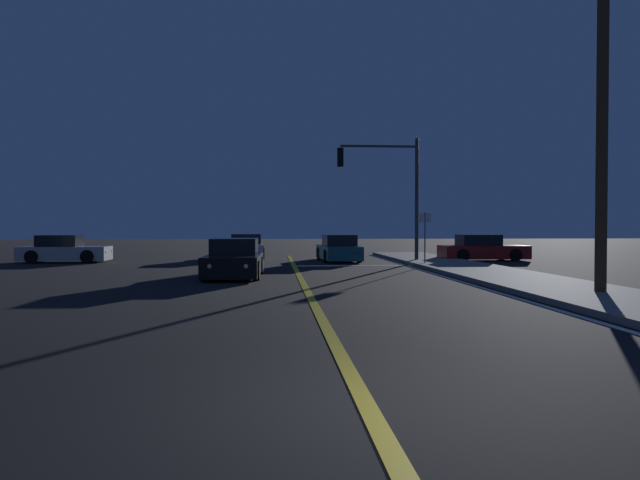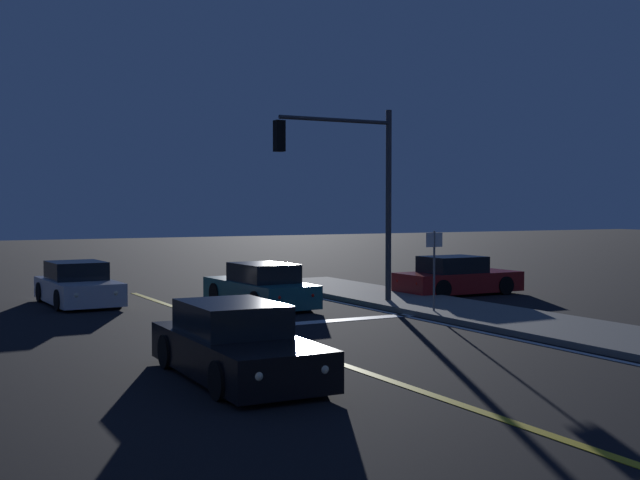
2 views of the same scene
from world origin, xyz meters
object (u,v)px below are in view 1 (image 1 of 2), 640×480
object	(u,v)px
car_side_waiting_white	(246,248)
street_sign_corner	(425,230)
car_lead_oncoming_red	(482,249)
car_mid_block_teal	(339,250)
utility_pole_right	(603,64)
car_following_oncoming_silver	(64,250)
traffic_signal_near_right	(389,180)
car_distant_tail_black	(234,260)

from	to	relation	value
car_side_waiting_white	street_sign_corner	xyz separation A→B (m)	(8.20, -7.53, 1.03)
car_lead_oncoming_red	street_sign_corner	bearing A→B (deg)	-44.42
car_mid_block_teal	street_sign_corner	bearing A→B (deg)	-54.90
utility_pole_right	street_sign_corner	world-z (taller)	utility_pole_right
car_side_waiting_white	car_following_oncoming_silver	bearing A→B (deg)	18.66
traffic_signal_near_right	utility_pole_right	xyz separation A→B (m)	(2.48, -14.70, 1.71)
car_distant_tail_black	car_side_waiting_white	bearing A→B (deg)	-88.19
car_lead_oncoming_red	traffic_signal_near_right	world-z (taller)	traffic_signal_near_right
car_side_waiting_white	car_lead_oncoming_red	world-z (taller)	same
utility_pole_right	street_sign_corner	size ratio (longest dim) A/B	4.60
utility_pole_right	street_sign_corner	distance (m)	12.68
car_mid_block_teal	car_side_waiting_white	bearing A→B (deg)	144.02
car_following_oncoming_silver	street_sign_corner	world-z (taller)	street_sign_corner
car_side_waiting_white	street_sign_corner	distance (m)	11.19
utility_pole_right	traffic_signal_near_right	bearing A→B (deg)	99.57
traffic_signal_near_right	street_sign_corner	world-z (taller)	traffic_signal_near_right
car_distant_tail_black	traffic_signal_near_right	size ratio (longest dim) A/B	0.78
street_sign_corner	car_side_waiting_white	bearing A→B (deg)	137.43
traffic_signal_near_right	car_following_oncoming_silver	bearing A→B (deg)	-5.14
car_lead_oncoming_red	utility_pole_right	world-z (taller)	utility_pole_right
car_following_oncoming_silver	traffic_signal_near_right	distance (m)	16.31
car_side_waiting_white	car_lead_oncoming_red	xyz separation A→B (m)	(12.29, -3.31, 0.00)
car_distant_tail_black	utility_pole_right	distance (m)	12.79
car_following_oncoming_silver	car_side_waiting_white	bearing A→B (deg)	109.52
car_lead_oncoming_red	utility_pole_right	xyz separation A→B (m)	(-2.69, -16.12, 5.17)
car_side_waiting_white	car_distant_tail_black	distance (m)	12.54
car_distant_tail_black	traffic_signal_near_right	xyz separation A→B (m)	(6.97, 7.80, 3.45)
car_mid_block_teal	traffic_signal_near_right	size ratio (longest dim) A/B	0.79
car_lead_oncoming_red	traffic_signal_near_right	xyz separation A→B (m)	(-5.17, -1.42, 3.45)
car_following_oncoming_silver	car_mid_block_teal	distance (m)	13.58
car_lead_oncoming_red	traffic_signal_near_right	size ratio (longest dim) A/B	0.74
traffic_signal_near_right	utility_pole_right	bearing A→B (deg)	99.57
car_side_waiting_white	street_sign_corner	size ratio (longest dim) A/B	1.77
traffic_signal_near_right	utility_pole_right	size ratio (longest dim) A/B	0.55
car_side_waiting_white	car_mid_block_teal	bearing A→B (deg)	144.62
traffic_signal_near_right	utility_pole_right	distance (m)	15.01
car_distant_tail_black	traffic_signal_near_right	world-z (taller)	traffic_signal_near_right
car_following_oncoming_silver	traffic_signal_near_right	xyz separation A→B (m)	(15.87, -1.43, 3.45)
car_distant_tail_black	street_sign_corner	world-z (taller)	street_sign_corner
car_following_oncoming_silver	car_distant_tail_black	world-z (taller)	same
car_following_oncoming_silver	car_distant_tail_black	bearing A→B (deg)	42.77
car_side_waiting_white	car_mid_block_teal	world-z (taller)	same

